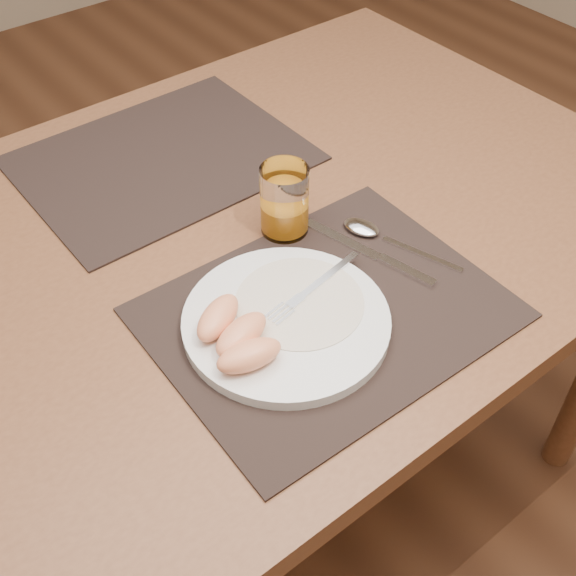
# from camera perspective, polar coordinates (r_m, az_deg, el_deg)

# --- Properties ---
(ground) EXTENTS (5.00, 5.00, 0.00)m
(ground) POSITION_cam_1_polar(r_m,az_deg,el_deg) (1.67, -3.51, -15.68)
(ground) COLOR brown
(ground) RESTS_ON ground
(table) EXTENTS (1.40, 0.90, 0.75)m
(table) POSITION_cam_1_polar(r_m,az_deg,el_deg) (1.14, -4.96, 1.08)
(table) COLOR brown
(table) RESTS_ON ground
(placemat_near) EXTENTS (0.46, 0.36, 0.00)m
(placemat_near) POSITION_cam_1_polar(r_m,az_deg,el_deg) (0.96, 3.09, -1.94)
(placemat_near) COLOR black
(placemat_near) RESTS_ON table
(placemat_far) EXTENTS (0.45, 0.35, 0.00)m
(placemat_far) POSITION_cam_1_polar(r_m,az_deg,el_deg) (1.24, -9.93, 10.02)
(placemat_far) COLOR black
(placemat_far) RESTS_ON table
(plate) EXTENTS (0.27, 0.27, 0.02)m
(plate) POSITION_cam_1_polar(r_m,az_deg,el_deg) (0.93, -0.14, -2.64)
(plate) COLOR white
(plate) RESTS_ON placemat_near
(plate_dressing) EXTENTS (0.17, 0.17, 0.00)m
(plate_dressing) POSITION_cam_1_polar(r_m,az_deg,el_deg) (0.95, 0.92, -1.11)
(plate_dressing) COLOR white
(plate_dressing) RESTS_ON plate
(fork) EXTENTS (0.17, 0.05, 0.00)m
(fork) POSITION_cam_1_polar(r_m,az_deg,el_deg) (0.96, 1.56, -0.32)
(fork) COLOR silver
(fork) RESTS_ON plate
(knife) EXTENTS (0.07, 0.22, 0.01)m
(knife) POSITION_cam_1_polar(r_m,az_deg,el_deg) (1.04, 7.19, 2.43)
(knife) COLOR silver
(knife) RESTS_ON placemat_near
(spoon) EXTENTS (0.08, 0.19, 0.01)m
(spoon) POSITION_cam_1_polar(r_m,az_deg,el_deg) (1.07, 6.52, 4.49)
(spoon) COLOR silver
(spoon) RESTS_ON placemat_near
(juice_glass) EXTENTS (0.07, 0.07, 0.11)m
(juice_glass) POSITION_cam_1_polar(r_m,az_deg,el_deg) (1.05, -0.28, 6.67)
(juice_glass) COLOR white
(juice_glass) RESTS_ON placemat_near
(grapefruit_wedges) EXTENTS (0.10, 0.14, 0.03)m
(grapefruit_wedges) POSITION_cam_1_polar(r_m,az_deg,el_deg) (0.89, -4.14, -3.76)
(grapefruit_wedges) COLOR #FF9D68
(grapefruit_wedges) RESTS_ON plate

